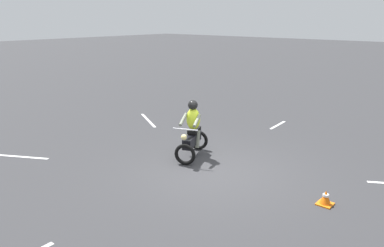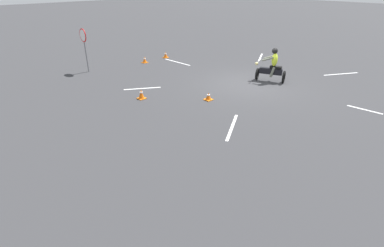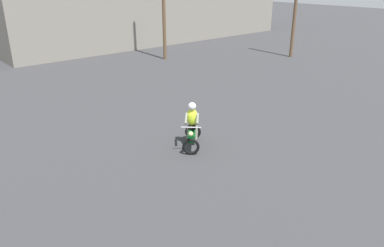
{
  "view_description": "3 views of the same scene",
  "coord_description": "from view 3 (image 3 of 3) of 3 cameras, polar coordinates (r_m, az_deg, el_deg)",
  "views": [
    {
      "loc": [
        7.3,
        5.42,
        3.9
      ],
      "look_at": [
        -0.44,
        -1.16,
        1.0
      ],
      "focal_mm": 35.0,
      "sensor_mm": 36.0,
      "label": 1
    },
    {
      "loc": [
        -8.27,
        11.47,
        4.66
      ],
      "look_at": [
        -2.64,
        6.22,
        0.9
      ],
      "focal_mm": 28.0,
      "sensor_mm": 36.0,
      "label": 2
    },
    {
      "loc": [
        -12.94,
        4.32,
        5.82
      ],
      "look_at": [
        -4.85,
        13.59,
        0.9
      ],
      "focal_mm": 35.0,
      "sensor_mm": 36.0,
      "label": 3
    }
  ],
  "objects": [
    {
      "name": "motorcycle_rider_background",
      "position": [
        13.34,
        0.01,
        -0.64
      ],
      "size": [
        1.41,
        1.42,
        1.66
      ],
      "rotation": [
        0.0,
        0.0,
        2.37
      ],
      "color": "black",
      "rests_on": "ground"
    },
    {
      "name": "building_backdrop",
      "position": [
        37.51,
        -7.58,
        17.86
      ],
      "size": [
        27.41,
        9.59,
        6.71
      ],
      "primitive_type": "cube",
      "color": "gray",
      "rests_on": "ground"
    },
    {
      "name": "utility_pole_near",
      "position": [
        29.23,
        15.53,
        17.24
      ],
      "size": [
        0.24,
        0.24,
        7.75
      ],
      "primitive_type": "cylinder",
      "color": "brown",
      "rests_on": "ground"
    }
  ]
}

